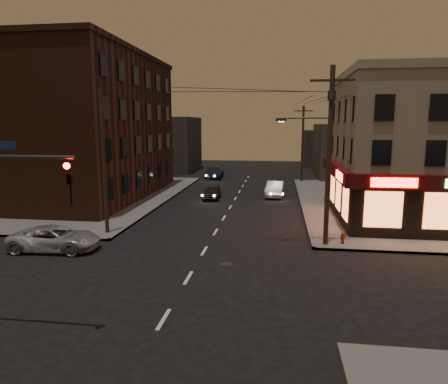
% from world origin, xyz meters
% --- Properties ---
extents(ground, '(120.00, 120.00, 0.00)m').
position_xyz_m(ground, '(0.00, 0.00, 0.00)').
color(ground, black).
rests_on(ground, ground).
extents(sidewalk_ne, '(24.00, 28.00, 0.15)m').
position_xyz_m(sidewalk_ne, '(18.00, 19.00, 0.07)').
color(sidewalk_ne, '#514F4C').
rests_on(sidewalk_ne, ground).
extents(sidewalk_nw, '(24.00, 28.00, 0.15)m').
position_xyz_m(sidewalk_nw, '(-18.00, 19.00, 0.07)').
color(sidewalk_nw, '#514F4C').
rests_on(sidewalk_nw, ground).
extents(pizza_building, '(15.85, 12.85, 10.50)m').
position_xyz_m(pizza_building, '(15.93, 13.43, 5.35)').
color(pizza_building, gray).
rests_on(pizza_building, sidewalk_ne).
extents(brick_apartment, '(12.00, 20.00, 13.00)m').
position_xyz_m(brick_apartment, '(-14.50, 19.00, 6.65)').
color(brick_apartment, '#432015').
rests_on(brick_apartment, sidewalk_nw).
extents(bg_building_ne_a, '(10.00, 12.00, 7.00)m').
position_xyz_m(bg_building_ne_a, '(14.00, 38.00, 3.50)').
color(bg_building_ne_a, '#3F3D3A').
rests_on(bg_building_ne_a, ground).
extents(bg_building_nw, '(9.00, 10.00, 8.00)m').
position_xyz_m(bg_building_nw, '(-13.00, 42.00, 4.00)').
color(bg_building_nw, '#3F3D3A').
rests_on(bg_building_nw, ground).
extents(bg_building_ne_b, '(8.00, 8.00, 6.00)m').
position_xyz_m(bg_building_ne_b, '(12.00, 52.00, 3.00)').
color(bg_building_ne_b, '#3F3D3A').
rests_on(bg_building_ne_b, ground).
extents(utility_pole_main, '(4.20, 0.44, 10.00)m').
position_xyz_m(utility_pole_main, '(6.68, 5.80, 5.76)').
color(utility_pole_main, '#382619').
rests_on(utility_pole_main, sidewalk_ne).
extents(utility_pole_far, '(0.26, 0.26, 9.00)m').
position_xyz_m(utility_pole_far, '(6.80, 32.00, 4.65)').
color(utility_pole_far, '#382619').
rests_on(utility_pole_far, sidewalk_ne).
extents(utility_pole_west, '(0.24, 0.24, 9.00)m').
position_xyz_m(utility_pole_west, '(-6.80, 6.50, 4.65)').
color(utility_pole_west, '#382619').
rests_on(utility_pole_west, sidewalk_nw).
extents(suv_cross, '(5.07, 2.58, 1.37)m').
position_xyz_m(suv_cross, '(-8.32, 3.00, 0.69)').
color(suv_cross, '#9FA0A8').
rests_on(suv_cross, ground).
extents(sedan_near, '(1.68, 3.82, 1.28)m').
position_xyz_m(sedan_near, '(-2.16, 19.61, 0.64)').
color(sedan_near, black).
rests_on(sedan_near, ground).
extents(sedan_mid, '(1.95, 4.66, 1.50)m').
position_xyz_m(sedan_mid, '(3.71, 21.71, 0.75)').
color(sedan_mid, gray).
rests_on(sedan_mid, ground).
extents(sedan_far, '(2.33, 5.30, 1.52)m').
position_xyz_m(sedan_far, '(-4.30, 34.00, 0.76)').
color(sedan_far, '#192133').
rests_on(sedan_far, ground).
extents(fire_hydrant, '(0.30, 0.30, 0.67)m').
position_xyz_m(fire_hydrant, '(7.80, 6.00, 0.51)').
color(fire_hydrant, maroon).
rests_on(fire_hydrant, sidewalk_ne).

